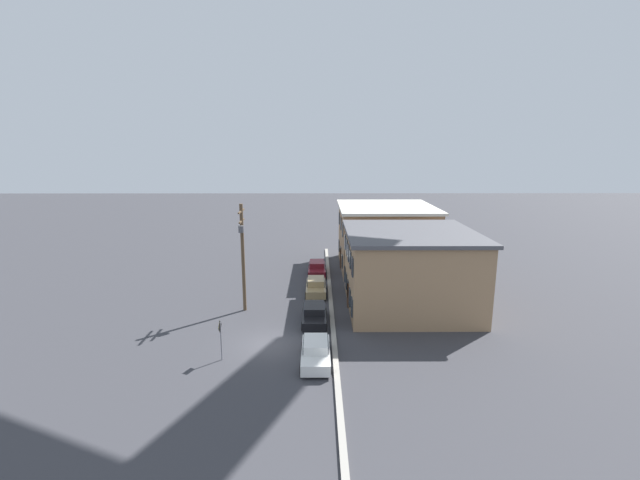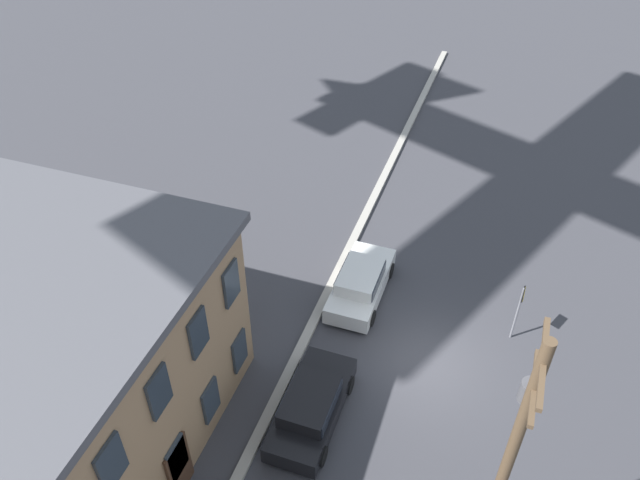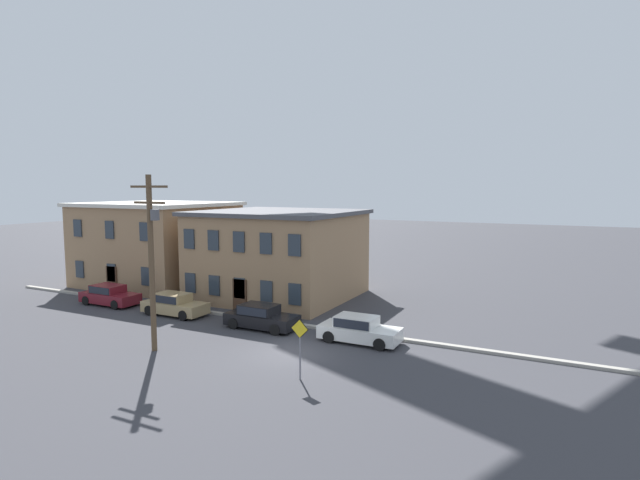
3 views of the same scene
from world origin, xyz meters
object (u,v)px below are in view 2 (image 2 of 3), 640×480
at_px(car_white, 361,282).
at_px(caution_sign, 520,304).
at_px(utility_pole, 510,454).
at_px(car_black, 311,406).

relative_size(car_white, caution_sign, 1.62).
bearing_deg(car_white, utility_pole, -145.82).
xyz_separation_m(car_black, utility_pole, (-2.63, -5.88, 4.32)).
bearing_deg(utility_pole, car_white, 34.18).
bearing_deg(caution_sign, utility_pole, 179.56).
height_order(car_black, caution_sign, caution_sign).
bearing_deg(utility_pole, caution_sign, -0.44).
height_order(car_black, utility_pole, utility_pole).
bearing_deg(caution_sign, car_white, 87.45).
xyz_separation_m(car_black, caution_sign, (5.95, -5.94, 1.04)).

